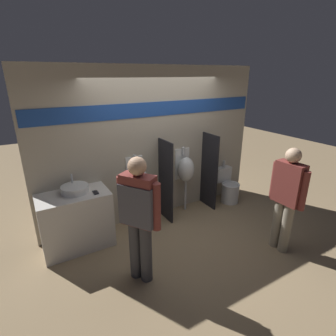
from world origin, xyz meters
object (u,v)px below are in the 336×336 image
object	(u,v)px
sink_basin	(75,189)
cell_phone	(96,192)
urinal_far	(186,169)
urinal_near_counter	(138,180)
person_with_lanyard	(287,196)
person_in_vest	(139,212)
toilet	(228,188)

from	to	relation	value
sink_basin	cell_phone	bearing A→B (deg)	-34.12
urinal_far	cell_phone	bearing A→B (deg)	-171.61
urinal_near_counter	urinal_far	bearing A→B (deg)	0.00
sink_basin	person_with_lanyard	bearing A→B (deg)	-32.70
cell_phone	urinal_near_counter	xyz separation A→B (m)	(0.80, 0.26, -0.05)
urinal_near_counter	person_in_vest	distance (m)	1.38
urinal_near_counter	urinal_far	xyz separation A→B (m)	(0.99, 0.00, 0.00)
person_in_vest	toilet	bearing A→B (deg)	-100.01
person_in_vest	urinal_near_counter	bearing A→B (deg)	-57.12
toilet	person_in_vest	world-z (taller)	person_in_vest
cell_phone	sink_basin	bearing A→B (deg)	145.88
sink_basin	urinal_near_counter	size ratio (longest dim) A/B	0.32
cell_phone	urinal_far	world-z (taller)	urinal_far
urinal_far	person_with_lanyard	size ratio (longest dim) A/B	0.78
sink_basin	person_in_vest	xyz separation A→B (m)	(0.52, -1.17, 0.03)
person_with_lanyard	toilet	bearing A→B (deg)	-16.04
urinal_far	toilet	world-z (taller)	urinal_far
toilet	cell_phone	bearing A→B (deg)	-177.63
urinal_near_counter	person_with_lanyard	world-z (taller)	person_with_lanyard
cell_phone	toilet	size ratio (longest dim) A/B	0.17
toilet	sink_basin	bearing A→B (deg)	178.86
sink_basin	cell_phone	size ratio (longest dim) A/B	2.85
urinal_far	person_in_vest	xyz separation A→B (m)	(-1.53, -1.26, 0.13)
toilet	person_with_lanyard	distance (m)	1.77
person_in_vest	cell_phone	bearing A→B (deg)	-19.38
sink_basin	urinal_near_counter	distance (m)	1.07
urinal_far	person_with_lanyard	xyz separation A→B (m)	(0.57, -1.77, 0.05)
cell_phone	person_in_vest	xyz separation A→B (m)	(0.26, -1.00, 0.08)
urinal_near_counter	toilet	distance (m)	2.06
sink_basin	urinal_far	world-z (taller)	urinal_far
cell_phone	urinal_far	distance (m)	1.81
toilet	person_with_lanyard	size ratio (longest dim) A/B	0.52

